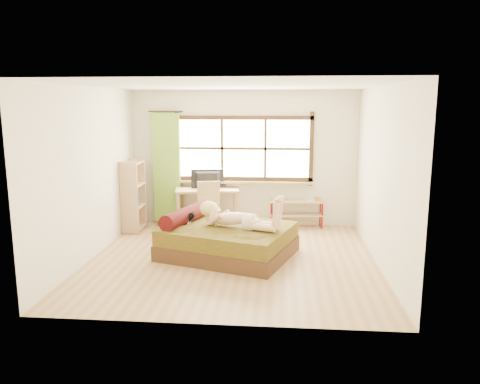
# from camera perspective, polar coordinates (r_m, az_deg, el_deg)

# --- Properties ---
(floor) EXTENTS (4.50, 4.50, 0.00)m
(floor) POSITION_cam_1_polar(r_m,az_deg,el_deg) (7.51, -0.92, -8.17)
(floor) COLOR #9E754C
(floor) RESTS_ON ground
(ceiling) EXTENTS (4.50, 4.50, 0.00)m
(ceiling) POSITION_cam_1_polar(r_m,az_deg,el_deg) (7.11, -0.98, 12.89)
(ceiling) COLOR white
(ceiling) RESTS_ON wall_back
(wall_back) EXTENTS (4.50, 0.00, 4.50)m
(wall_back) POSITION_cam_1_polar(r_m,az_deg,el_deg) (9.41, 0.45, 4.12)
(wall_back) COLOR silver
(wall_back) RESTS_ON floor
(wall_front) EXTENTS (4.50, 0.00, 4.50)m
(wall_front) POSITION_cam_1_polar(r_m,az_deg,el_deg) (4.99, -3.59, -1.80)
(wall_front) COLOR silver
(wall_front) RESTS_ON floor
(wall_left) EXTENTS (0.00, 4.50, 4.50)m
(wall_left) POSITION_cam_1_polar(r_m,az_deg,el_deg) (7.74, -17.76, 2.19)
(wall_left) COLOR silver
(wall_left) RESTS_ON floor
(wall_right) EXTENTS (0.00, 4.50, 4.50)m
(wall_right) POSITION_cam_1_polar(r_m,az_deg,el_deg) (7.31, 16.89, 1.75)
(wall_right) COLOR silver
(wall_right) RESTS_ON floor
(window) EXTENTS (2.80, 0.16, 1.46)m
(window) POSITION_cam_1_polar(r_m,az_deg,el_deg) (9.36, 0.44, 5.06)
(window) COLOR #FFEDBF
(window) RESTS_ON wall_back
(curtain) EXTENTS (0.55, 0.10, 2.20)m
(curtain) POSITION_cam_1_polar(r_m,az_deg,el_deg) (9.56, -8.92, 2.89)
(curtain) COLOR olive
(curtain) RESTS_ON wall_back
(bed) EXTENTS (2.33, 2.09, 0.74)m
(bed) POSITION_cam_1_polar(r_m,az_deg,el_deg) (7.63, -1.78, -5.78)
(bed) COLOR black
(bed) RESTS_ON floor
(woman) EXTENTS (1.41, 0.80, 0.58)m
(woman) POSITION_cam_1_polar(r_m,az_deg,el_deg) (7.42, -0.36, -2.17)
(woman) COLOR #E1B191
(woman) RESTS_ON bed
(kitten) EXTENTS (0.31, 0.20, 0.23)m
(kitten) POSITION_cam_1_polar(r_m,az_deg,el_deg) (7.73, -6.70, -3.05)
(kitten) COLOR black
(kitten) RESTS_ON bed
(desk) EXTENTS (1.31, 0.77, 0.77)m
(desk) POSITION_cam_1_polar(r_m,az_deg,el_deg) (9.30, -4.02, -0.23)
(desk) COLOR tan
(desk) RESTS_ON floor
(monitor) EXTENTS (0.65, 0.20, 0.37)m
(monitor) POSITION_cam_1_polar(r_m,az_deg,el_deg) (9.30, -3.99, 1.57)
(monitor) COLOR black
(monitor) RESTS_ON desk
(chair) EXTENTS (0.50, 0.50, 0.97)m
(chair) POSITION_cam_1_polar(r_m,az_deg,el_deg) (8.96, -3.83, -1.50)
(chair) COLOR tan
(chair) RESTS_ON floor
(pipe_shelf) EXTENTS (1.10, 0.36, 0.61)m
(pipe_shelf) POSITION_cam_1_polar(r_m,az_deg,el_deg) (9.37, 6.97, -1.90)
(pipe_shelf) COLOR tan
(pipe_shelf) RESTS_ON floor
(cup) EXTENTS (0.14, 0.14, 0.10)m
(cup) POSITION_cam_1_polar(r_m,az_deg,el_deg) (9.32, 5.08, -0.70)
(cup) COLOR gray
(cup) RESTS_ON pipe_shelf
(book) EXTENTS (0.17, 0.22, 0.02)m
(book) POSITION_cam_1_polar(r_m,az_deg,el_deg) (9.34, 8.15, -1.01)
(book) COLOR gray
(book) RESTS_ON pipe_shelf
(bookshelf) EXTENTS (0.35, 0.60, 1.36)m
(bookshelf) POSITION_cam_1_polar(r_m,az_deg,el_deg) (9.23, -12.87, -0.41)
(bookshelf) COLOR tan
(bookshelf) RESTS_ON floor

